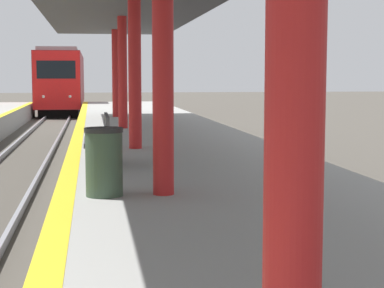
{
  "coord_description": "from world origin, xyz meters",
  "views": [
    {
      "loc": [
        2.05,
        -1.23,
        2.53
      ],
      "look_at": [
        4.68,
        15.61,
        0.73
      ],
      "focal_mm": 60.0,
      "sensor_mm": 36.0,
      "label": 1
    }
  ],
  "objects": [
    {
      "name": "train",
      "position": [
        0.0,
        45.88,
        2.19
      ],
      "size": [
        2.81,
        17.17,
        4.3
      ],
      "color": "black",
      "rests_on": "ground"
    },
    {
      "name": "trash_bin",
      "position": [
        2.2,
        7.41,
        1.39
      ],
      "size": [
        0.52,
        0.52,
        0.92
      ],
      "color": "#384C38",
      "rests_on": "platform_right"
    },
    {
      "name": "bench",
      "position": [
        2.18,
        10.42,
        1.41
      ],
      "size": [
        0.44,
        1.61,
        0.92
      ],
      "color": "#4C4C51",
      "rests_on": "platform_right"
    }
  ]
}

